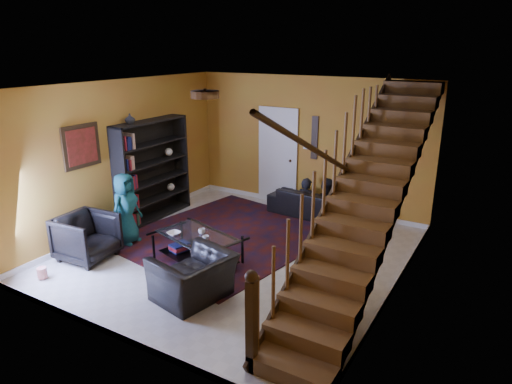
% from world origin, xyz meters
% --- Properties ---
extents(floor, '(5.50, 5.50, 0.00)m').
position_xyz_m(floor, '(0.00, 0.00, 0.00)').
color(floor, beige).
rests_on(floor, ground).
extents(room, '(5.50, 5.50, 5.50)m').
position_xyz_m(room, '(-1.33, 1.33, 0.05)').
color(room, '#B49028').
rests_on(room, ground).
extents(staircase, '(0.95, 5.02, 3.18)m').
position_xyz_m(staircase, '(2.12, -0.00, 1.40)').
color(staircase, brown).
rests_on(staircase, floor).
extents(bookshelf, '(0.35, 1.80, 2.00)m').
position_xyz_m(bookshelf, '(-2.40, 0.60, 0.96)').
color(bookshelf, black).
rests_on(bookshelf, floor).
extents(door, '(0.82, 0.05, 2.05)m').
position_xyz_m(door, '(-0.70, 2.73, 1.02)').
color(door, silver).
rests_on(door, floor).
extents(framed_picture, '(0.04, 0.74, 0.74)m').
position_xyz_m(framed_picture, '(-2.57, -0.90, 1.75)').
color(framed_picture, maroon).
rests_on(framed_picture, room).
extents(wall_hanging, '(0.14, 0.03, 0.90)m').
position_xyz_m(wall_hanging, '(0.15, 2.73, 1.55)').
color(wall_hanging, black).
rests_on(wall_hanging, room).
extents(ceiling_fixture, '(0.40, 0.40, 0.10)m').
position_xyz_m(ceiling_fixture, '(0.00, -0.80, 2.74)').
color(ceiling_fixture, '#3F2814').
rests_on(ceiling_fixture, room).
extents(rug, '(3.68, 4.04, 0.02)m').
position_xyz_m(rug, '(-0.60, 0.53, 0.01)').
color(rug, '#3F100B').
rests_on(rug, floor).
extents(sofa, '(1.96, 0.90, 0.56)m').
position_xyz_m(sofa, '(0.40, 2.30, 0.28)').
color(sofa, black).
rests_on(sofa, floor).
extents(armchair_left, '(0.90, 0.88, 0.77)m').
position_xyz_m(armchair_left, '(-2.05, -1.41, 0.38)').
color(armchair_left, black).
rests_on(armchair_left, floor).
extents(armchair_right, '(1.07, 1.17, 0.66)m').
position_xyz_m(armchair_right, '(0.23, -1.52, 0.33)').
color(armchair_right, black).
rests_on(armchair_right, floor).
extents(person_adult_a, '(0.48, 0.34, 1.23)m').
position_xyz_m(person_adult_a, '(0.18, 2.35, 0.16)').
color(person_adult_a, black).
rests_on(person_adult_a, sofa).
extents(person_adult_b, '(0.68, 0.55, 1.30)m').
position_xyz_m(person_adult_b, '(0.62, 2.35, 0.20)').
color(person_adult_b, black).
rests_on(person_adult_b, sofa).
extents(person_child, '(0.46, 0.66, 1.29)m').
position_xyz_m(person_child, '(-1.95, -0.62, 0.65)').
color(person_child, '#195661').
rests_on(person_child, armchair_left).
extents(coffee_table, '(1.47, 1.09, 0.50)m').
position_xyz_m(coffee_table, '(-0.37, -0.64, 0.29)').
color(coffee_table, black).
rests_on(coffee_table, floor).
extents(cup_a, '(0.13, 0.13, 0.09)m').
position_xyz_m(cup_a, '(-0.33, -0.56, 0.54)').
color(cup_a, '#999999').
rests_on(cup_a, coffee_table).
extents(cup_b, '(0.12, 0.12, 0.09)m').
position_xyz_m(cup_b, '(-0.11, -0.76, 0.54)').
color(cup_b, '#999999').
rests_on(cup_b, coffee_table).
extents(bowl, '(0.23, 0.23, 0.05)m').
position_xyz_m(bowl, '(-0.70, -0.82, 0.52)').
color(bowl, '#999999').
rests_on(bowl, coffee_table).
extents(vase, '(0.18, 0.18, 0.19)m').
position_xyz_m(vase, '(-2.41, 0.10, 2.10)').
color(vase, '#999999').
rests_on(vase, bookshelf).
extents(popcorn_bucket, '(0.18, 0.18, 0.16)m').
position_xyz_m(popcorn_bucket, '(-2.10, -2.25, 0.10)').
color(popcorn_bucket, red).
rests_on(popcorn_bucket, rug).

